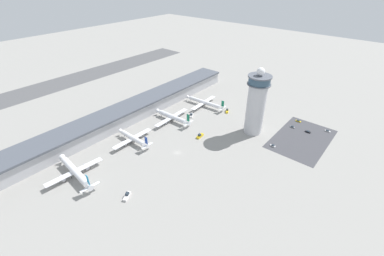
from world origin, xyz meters
TOP-DOWN VIEW (x-y plane):
  - ground_plane at (0.00, 0.00)m, footprint 1000.00×1000.00m
  - terminal_building at (0.00, 70.00)m, footprint 274.19×25.00m
  - runway_strip at (0.00, 205.58)m, footprint 411.29×44.00m
  - control_tower at (64.18, -29.12)m, footprint 18.59×18.59m
  - parking_lot_surface at (80.85, -66.39)m, footprint 64.00×40.00m
  - airplane_gate_alpha at (-63.85, 34.32)m, footprint 39.35×44.50m
  - airplane_gate_bravo at (-12.91, 36.42)m, footprint 37.11×34.83m
  - airplane_gate_charlie at (32.86, 36.54)m, footprint 41.57×39.65m
  - airplane_gate_delta at (75.97, 32.49)m, footprint 38.32×45.20m
  - service_truck_catering at (-53.14, -6.89)m, footprint 7.74×5.56m
  - service_truck_fuel at (28.15, 0.14)m, footprint 7.61×3.17m
  - service_truck_baggage at (80.15, 7.33)m, footprint 7.05×5.43m
  - service_truck_water at (50.69, 28.68)m, footprint 7.68×6.22m
  - car_yellow_taxi at (93.35, -53.44)m, footprint 1.80×4.20m
  - car_red_hatchback at (55.06, -52.67)m, footprint 1.81×4.21m
  - car_white_wagon at (106.24, -79.41)m, footprint 1.87×4.56m
  - car_grey_coupe at (106.85, -53.56)m, footprint 1.88×4.79m
  - car_silver_sedan at (94.00, -66.74)m, footprint 1.87×4.83m

SIDE VIEW (x-z plane):
  - ground_plane at x=0.00m, z-range 0.00..0.00m
  - runway_strip at x=0.00m, z-range 0.00..0.01m
  - parking_lot_surface at x=80.85m, z-range 0.00..0.01m
  - car_white_wagon at x=106.24m, z-range -0.16..1.20m
  - car_grey_coupe at x=106.85m, z-range -0.16..1.22m
  - car_yellow_taxi at x=93.35m, z-range -0.16..1.22m
  - car_silver_sedan at x=94.00m, z-range -0.16..1.28m
  - car_red_hatchback at x=55.06m, z-range -0.18..1.41m
  - service_truck_catering at x=-53.14m, z-range -0.43..2.38m
  - service_truck_baggage at x=80.15m, z-range -0.45..2.50m
  - service_truck_water at x=50.69m, z-range -0.47..2.64m
  - service_truck_fuel at x=28.15m, z-range -0.48..2.68m
  - airplane_gate_delta at x=75.97m, z-range -1.97..9.91m
  - airplane_gate_charlie at x=32.86m, z-range -2.46..10.57m
  - airplane_gate_bravo at x=-12.91m, z-range -1.95..10.39m
  - airplane_gate_alpha at x=-63.85m, z-range -2.58..11.78m
  - terminal_building at x=0.00m, z-range 0.09..13.90m
  - control_tower at x=64.18m, z-range -1.52..55.70m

